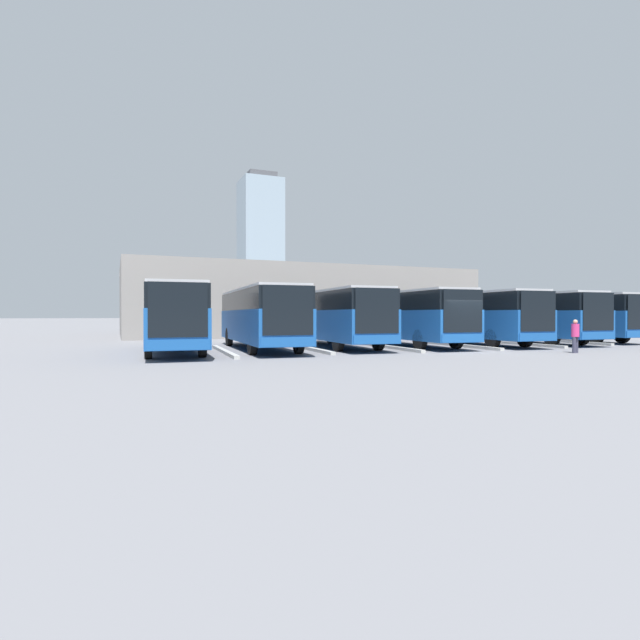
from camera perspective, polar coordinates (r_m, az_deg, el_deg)
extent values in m
plane|color=slate|center=(25.23, 16.32, -3.50)|extent=(600.00, 600.00, 0.00)
cube|color=#19519E|center=(38.56, 26.23, -0.29)|extent=(3.19, 11.47, 1.59)
cube|color=black|center=(38.56, 26.24, 1.61)|extent=(3.14, 11.29, 0.97)
cube|color=silver|center=(38.57, 26.24, 2.42)|extent=(3.06, 11.01, 0.12)
cylinder|color=black|center=(36.98, 31.25, -1.47)|extent=(0.37, 1.05, 1.04)
cylinder|color=black|center=(35.37, 29.01, -1.55)|extent=(0.37, 1.05, 1.04)
cylinder|color=black|center=(41.85, 23.87, -1.21)|extent=(0.37, 1.05, 1.04)
cylinder|color=black|center=(40.44, 21.63, -1.26)|extent=(0.37, 1.05, 1.04)
cube|color=#B2B2AD|center=(35.82, 25.94, -2.22)|extent=(0.73, 7.47, 0.15)
cube|color=#19519E|center=(34.89, 22.28, -0.36)|extent=(3.19, 11.47, 1.59)
cube|color=black|center=(34.90, 22.29, 1.74)|extent=(3.14, 11.29, 0.97)
cube|color=black|center=(30.82, 29.22, 0.87)|extent=(2.15, 0.18, 2.06)
cube|color=#19519E|center=(30.84, 29.22, -1.57)|extent=(2.32, 0.21, 0.40)
cube|color=silver|center=(34.91, 22.30, 2.64)|extent=(3.06, 11.01, 0.12)
cylinder|color=black|center=(33.11, 27.67, -1.68)|extent=(0.37, 1.05, 1.04)
cylinder|color=black|center=(31.59, 24.98, -1.77)|extent=(0.37, 1.05, 1.04)
cylinder|color=black|center=(38.30, 20.05, -1.36)|extent=(0.37, 1.05, 1.04)
cylinder|color=black|center=(36.99, 17.46, -1.41)|extent=(0.37, 1.05, 1.04)
cube|color=#B2B2AD|center=(32.18, 21.62, -2.51)|extent=(0.73, 7.47, 0.15)
cube|color=#19519E|center=(31.88, 16.78, -0.42)|extent=(3.19, 11.47, 1.59)
cube|color=black|center=(31.89, 16.78, 1.88)|extent=(3.14, 11.29, 0.97)
cube|color=black|center=(27.45, 23.67, 0.94)|extent=(2.15, 0.18, 2.06)
cube|color=#19519E|center=(27.47, 23.67, -1.80)|extent=(2.32, 0.21, 0.40)
cube|color=silver|center=(31.90, 16.79, 2.86)|extent=(3.06, 11.01, 0.12)
cylinder|color=black|center=(29.81, 22.38, -1.90)|extent=(0.37, 1.05, 1.04)
cylinder|color=black|center=(28.45, 19.12, -2.01)|extent=(0.37, 1.05, 1.04)
cylinder|color=black|center=(35.40, 14.89, -1.49)|extent=(0.37, 1.05, 1.04)
cylinder|color=black|center=(34.27, 11.90, -1.56)|extent=(0.37, 1.05, 1.04)
cube|color=#B2B2AD|center=(29.23, 15.54, -2.80)|extent=(0.73, 7.47, 0.15)
cube|color=#19519E|center=(29.58, 9.75, -0.48)|extent=(3.19, 11.47, 1.59)
cube|color=black|center=(29.59, 9.76, 2.00)|extent=(3.14, 11.29, 0.97)
cube|color=black|center=(24.73, 16.03, 1.01)|extent=(2.15, 0.18, 2.06)
cube|color=#19519E|center=(24.75, 16.02, -2.02)|extent=(2.32, 0.21, 0.40)
cube|color=silver|center=(29.61, 9.76, 3.05)|extent=(3.06, 11.01, 0.12)
cylinder|color=black|center=(27.15, 15.28, -2.11)|extent=(0.37, 1.05, 1.04)
cylinder|color=black|center=(26.02, 11.35, -2.22)|extent=(0.37, 1.05, 1.04)
cylinder|color=black|center=(33.21, 8.50, -1.62)|extent=(0.37, 1.05, 1.04)
cylinder|color=black|center=(32.29, 5.11, -1.67)|extent=(0.37, 1.05, 1.04)
cube|color=#B2B2AD|center=(27.04, 7.72, -3.05)|extent=(0.73, 7.47, 0.15)
cube|color=#19519E|center=(27.91, 1.59, -0.53)|extent=(3.19, 11.47, 1.59)
cube|color=black|center=(27.92, 1.59, 2.09)|extent=(3.14, 11.29, 0.97)
cube|color=black|center=(22.66, 6.56, 1.07)|extent=(2.15, 0.18, 2.06)
cube|color=#19519E|center=(22.68, 6.56, -2.24)|extent=(2.32, 0.21, 0.40)
cube|color=silver|center=(27.94, 1.59, 3.21)|extent=(3.06, 11.01, 0.12)
cylinder|color=black|center=(25.11, 6.66, -2.31)|extent=(0.37, 1.05, 1.04)
cylinder|color=black|center=(24.27, 2.08, -2.41)|extent=(0.37, 1.05, 1.04)
cylinder|color=black|center=(31.60, 1.21, -1.72)|extent=(0.37, 1.05, 1.04)
cylinder|color=black|center=(30.94, -2.53, -1.77)|extent=(0.37, 1.05, 1.04)
cube|color=#B2B2AD|center=(25.55, -1.37, -3.26)|extent=(0.73, 7.47, 0.15)
cube|color=#19519E|center=(26.00, -6.89, -0.62)|extent=(3.19, 11.47, 1.59)
cube|color=black|center=(26.00, -6.90, 2.20)|extent=(3.14, 11.29, 0.97)
cube|color=black|center=(20.47, -3.66, 1.13)|extent=(2.15, 0.18, 2.06)
cube|color=#19519E|center=(20.49, -3.65, -2.54)|extent=(2.32, 0.21, 0.40)
cube|color=silver|center=(26.03, -6.90, 3.40)|extent=(3.06, 11.01, 0.12)
cylinder|color=black|center=(22.88, -2.47, -2.59)|extent=(0.37, 1.05, 1.04)
cylinder|color=black|center=(22.37, -7.75, -2.67)|extent=(0.37, 1.05, 1.04)
cylinder|color=black|center=(29.68, -6.25, -1.87)|extent=(0.37, 1.05, 1.04)
cylinder|color=black|center=(29.29, -10.35, -1.91)|extent=(0.37, 1.05, 1.04)
cube|color=#B2B2AD|center=(23.89, -10.89, -3.53)|extent=(0.73, 7.47, 0.15)
cube|color=#19519E|center=(24.89, -16.51, -0.69)|extent=(3.19, 11.47, 1.59)
cube|color=black|center=(24.90, -16.52, 2.25)|extent=(3.14, 11.29, 0.97)
cube|color=black|center=(19.21, -15.89, 1.14)|extent=(2.15, 0.18, 2.06)
cube|color=#19519E|center=(19.24, -15.88, -2.76)|extent=(2.32, 0.21, 0.40)
cube|color=silver|center=(24.92, -16.52, 3.51)|extent=(3.06, 11.01, 0.12)
cylinder|color=black|center=(21.49, -13.30, -2.81)|extent=(0.37, 1.05, 1.04)
cylinder|color=black|center=(21.40, -19.03, -2.84)|extent=(0.37, 1.05, 1.04)
cylinder|color=black|center=(28.48, -14.61, -1.99)|extent=(0.37, 1.05, 1.04)
cylinder|color=black|center=(28.41, -18.93, -2.01)|extent=(0.37, 1.05, 1.04)
cylinder|color=#38384C|center=(26.20, 27.05, -2.56)|extent=(0.21, 0.21, 0.76)
cylinder|color=#38384C|center=(26.37, 27.24, -2.54)|extent=(0.21, 0.21, 0.76)
cylinder|color=#D13375|center=(26.26, 27.15, -1.06)|extent=(0.42, 0.42, 0.60)
sphere|color=tan|center=(26.25, 27.16, -0.18)|extent=(0.21, 0.21, 0.21)
cube|color=gray|center=(46.53, -2.63, 2.07)|extent=(30.63, 13.63, 6.00)
cube|color=silver|center=(54.55, -5.60, 4.73)|extent=(30.63, 3.00, 0.24)
cylinder|color=slate|center=(59.41, 4.04, 1.62)|extent=(0.20, 0.20, 5.75)
cylinder|color=slate|center=(53.43, -17.02, 1.71)|extent=(0.20, 0.20, 5.75)
cube|color=#93A8B7|center=(193.64, -6.83, 7.94)|extent=(15.02, 15.02, 53.32)
cube|color=#4C4C51|center=(199.15, -6.84, 15.92)|extent=(10.52, 10.52, 2.40)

